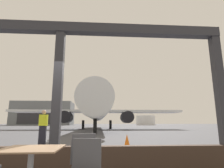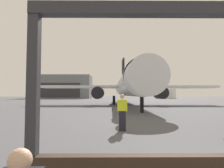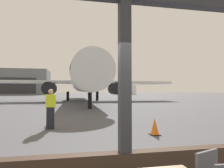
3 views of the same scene
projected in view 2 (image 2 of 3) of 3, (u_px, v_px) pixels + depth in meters
The scene contains 5 objects.
ground_plane at pixel (121, 102), 43.48m from camera, with size 220.00×220.00×0.00m, color #4C4C51.
airplane at pixel (129, 85), 30.78m from camera, with size 28.54×32.49×10.06m.
ground_crew_worker at pixel (122, 112), 9.11m from camera, with size 0.46×0.39×1.74m.
distant_hangar at pixel (63, 87), 84.56m from camera, with size 24.80×13.57×9.97m.
fuel_storage_tank at pixel (166, 94), 81.11m from camera, with size 8.14×8.14×4.02m, color white.
Camera 2 is at (-2.43, -3.62, 1.74)m, focal length 30.59 mm.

